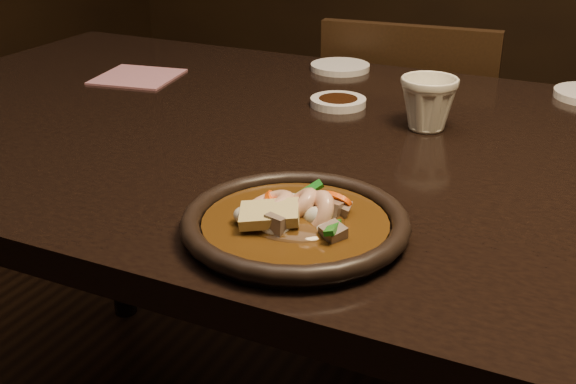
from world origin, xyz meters
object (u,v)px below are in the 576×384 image
at_px(tea_cup, 428,102).
at_px(table, 314,182).
at_px(plate, 295,224).
at_px(chair, 409,175).

bearing_deg(tea_cup, table, -144.90).
height_order(table, plate, plate).
bearing_deg(plate, table, 109.95).
xyz_separation_m(plate, tea_cup, (0.03, 0.40, 0.03)).
height_order(table, tea_cup, tea_cup).
bearing_deg(chair, tea_cup, 102.08).
distance_m(table, plate, 0.34).
distance_m(table, chair, 0.64).
bearing_deg(tea_cup, plate, -94.77).
xyz_separation_m(chair, plate, (0.13, -0.91, 0.31)).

